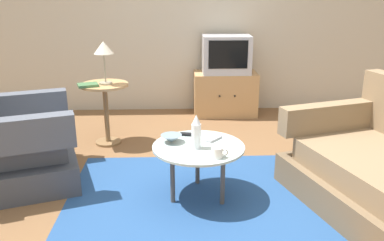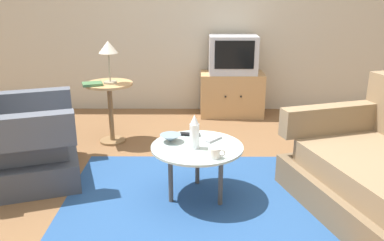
% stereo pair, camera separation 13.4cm
% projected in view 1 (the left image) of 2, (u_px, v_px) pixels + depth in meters
% --- Properties ---
extents(ground_plane, '(16.00, 16.00, 0.00)m').
position_uv_depth(ground_plane, '(191.00, 192.00, 3.29)').
color(ground_plane, brown).
extents(back_wall, '(9.00, 0.12, 2.70)m').
position_uv_depth(back_wall, '(184.00, 6.00, 5.13)').
color(back_wall, '#BCB29E').
rests_on(back_wall, ground).
extents(area_rug, '(2.07, 1.55, 0.00)m').
position_uv_depth(area_rug, '(198.00, 195.00, 3.23)').
color(area_rug, navy).
rests_on(area_rug, ground).
extents(armchair, '(1.18, 1.17, 0.87)m').
position_uv_depth(armchair, '(8.00, 149.00, 3.36)').
color(armchair, '#3E424B').
rests_on(armchair, ground).
extents(coffee_table, '(0.71, 0.71, 0.43)m').
position_uv_depth(coffee_table, '(198.00, 151.00, 3.11)').
color(coffee_table, '#B2C6C1').
rests_on(coffee_table, ground).
extents(side_table, '(0.48, 0.48, 0.65)m').
position_uv_depth(side_table, '(105.00, 101.00, 4.16)').
color(side_table, tan).
rests_on(side_table, ground).
extents(tv_stand, '(0.79, 0.45, 0.55)m').
position_uv_depth(tv_stand, '(225.00, 94.00, 5.20)').
color(tv_stand, tan).
rests_on(tv_stand, ground).
extents(television, '(0.59, 0.40, 0.47)m').
position_uv_depth(television, '(226.00, 54.00, 5.02)').
color(television, '#B7B7BC').
rests_on(television, tv_stand).
extents(table_lamp, '(0.19, 0.19, 0.43)m').
position_uv_depth(table_lamp, '(104.00, 50.00, 3.98)').
color(table_lamp, '#9E937A').
rests_on(table_lamp, side_table).
extents(vase, '(0.07, 0.07, 0.26)m').
position_uv_depth(vase, '(196.00, 132.00, 3.01)').
color(vase, white).
rests_on(vase, coffee_table).
extents(mug, '(0.12, 0.08, 0.08)m').
position_uv_depth(mug, '(217.00, 153.00, 2.87)').
color(mug, white).
rests_on(mug, coffee_table).
extents(bowl, '(0.17, 0.17, 0.06)m').
position_uv_depth(bowl, '(171.00, 139.00, 3.16)').
color(bowl, slate).
rests_on(bowl, coffee_table).
extents(tv_remote_dark, '(0.17, 0.07, 0.02)m').
position_uv_depth(tv_remote_dark, '(190.00, 134.00, 3.30)').
color(tv_remote_dark, black).
rests_on(tv_remote_dark, coffee_table).
extents(tv_remote_silver, '(0.14, 0.15, 0.02)m').
position_uv_depth(tv_remote_silver, '(214.00, 139.00, 3.21)').
color(tv_remote_silver, '#B2B2B7').
rests_on(tv_remote_silver, coffee_table).
extents(book, '(0.23, 0.21, 0.03)m').
position_uv_depth(book, '(88.00, 85.00, 4.00)').
color(book, '#3D663D').
rests_on(book, side_table).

